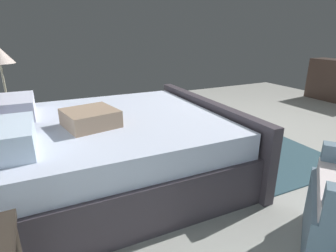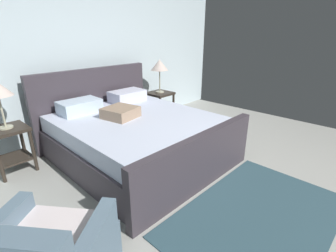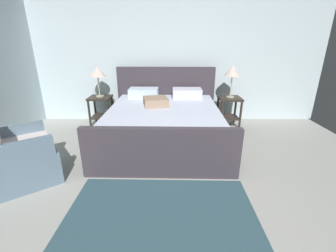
% 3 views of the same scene
% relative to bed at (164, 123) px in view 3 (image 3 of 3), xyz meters
% --- Properties ---
extents(ground_plane, '(5.98, 6.67, 0.02)m').
position_rel_bed_xyz_m(ground_plane, '(0.28, -2.11, -0.35)').
color(ground_plane, '#A4A49C').
extents(wall_back, '(6.10, 0.12, 2.55)m').
position_rel_bed_xyz_m(wall_back, '(0.28, 1.29, 0.93)').
color(wall_back, silver).
rests_on(wall_back, ground).
extents(bed, '(2.06, 2.32, 1.17)m').
position_rel_bed_xyz_m(bed, '(0.00, 0.00, 0.00)').
color(bed, '#3C343B').
rests_on(bed, ground).
extents(nightstand_right, '(0.44, 0.44, 0.60)m').
position_rel_bed_xyz_m(nightstand_right, '(1.32, 0.80, 0.06)').
color(nightstand_right, '#2F271F').
rests_on(nightstand_right, ground).
extents(table_lamp_right, '(0.33, 0.33, 0.63)m').
position_rel_bed_xyz_m(table_lamp_right, '(1.32, 0.80, 0.77)').
color(table_lamp_right, '#B7B293').
rests_on(table_lamp_right, nightstand_right).
extents(nightstand_left, '(0.44, 0.44, 0.60)m').
position_rel_bed_xyz_m(nightstand_left, '(-1.32, 0.86, 0.06)').
color(nightstand_left, '#2F271F').
rests_on(nightstand_left, ground).
extents(table_lamp_left, '(0.33, 0.33, 0.60)m').
position_rel_bed_xyz_m(table_lamp_left, '(-1.32, 0.86, 0.74)').
color(table_lamp_left, '#B7B293').
rests_on(table_lamp_left, nightstand_left).
extents(armchair, '(1.01, 1.01, 0.90)m').
position_rel_bed_xyz_m(armchair, '(-1.77, -1.25, 0.00)').
color(armchair, slate).
rests_on(armchair, ground).
extents(area_rug, '(1.97, 1.27, 0.01)m').
position_rel_bed_xyz_m(area_rug, '(-0.00, -1.86, -0.34)').
color(area_rug, '#304D58').
rests_on(area_rug, ground).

